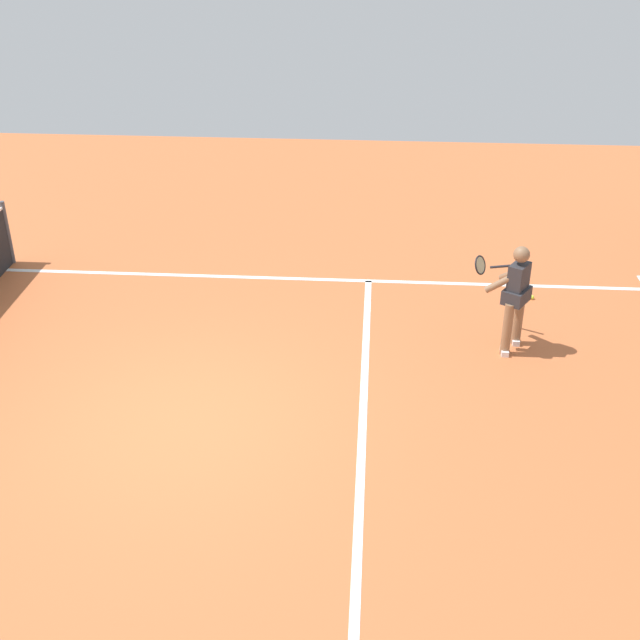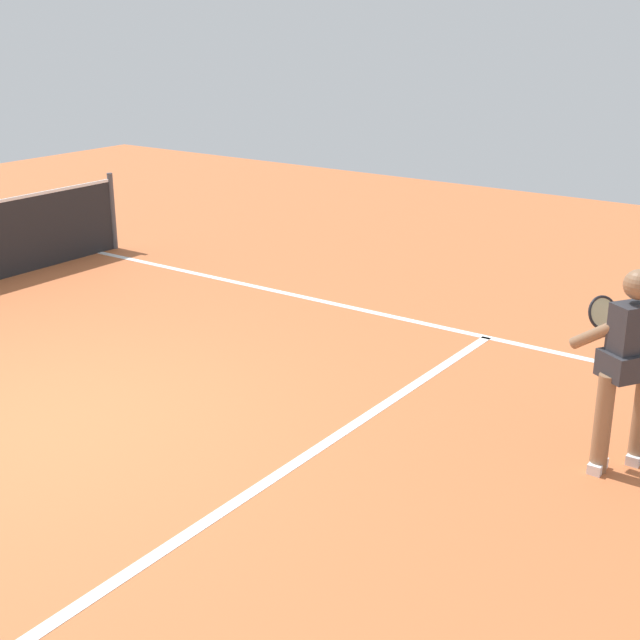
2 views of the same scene
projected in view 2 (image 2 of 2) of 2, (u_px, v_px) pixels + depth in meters
The scene contains 4 objects.
ground_plane at pixel (46, 422), 7.40m from camera, with size 23.67×23.67×0.00m, color #C66638.
service_line_marking at pixel (242, 498), 6.23m from camera, with size 8.03×0.10×0.01m, color white.
sideline_right_marking at pixel (321, 301), 10.49m from camera, with size 0.10×16.21×0.01m, color white.
tennis_player at pixel (627, 361), 6.43m from camera, with size 1.07×0.78×1.55m.
Camera 2 is at (-4.13, -5.76, 3.25)m, focal length 49.48 mm.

